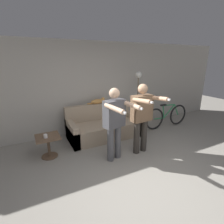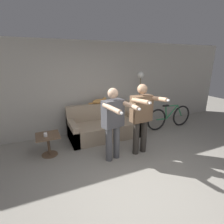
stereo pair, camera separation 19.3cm
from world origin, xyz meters
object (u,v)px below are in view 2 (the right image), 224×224
object	(u,v)px
person_right	(142,114)
bicycle	(169,117)
couch	(105,127)
floor_lamp	(140,90)
person_left	(113,120)
cat	(100,101)
side_table	(48,141)
cup	(45,135)

from	to	relation	value
person_right	bicycle	xyz separation A→B (m)	(1.69, 0.95, -0.58)
couch	floor_lamp	distance (m)	1.53
person_left	bicycle	bearing A→B (deg)	9.61
person_left	cat	size ratio (longest dim) A/B	2.89
cat	bicycle	xyz separation A→B (m)	(2.11, -0.59, -0.60)
person_right	side_table	distance (m)	2.17
person_left	cat	bearing A→B (deg)	68.09
floor_lamp	side_table	distance (m)	2.92
person_left	side_table	distance (m)	1.57
couch	cup	bearing A→B (deg)	-162.37
couch	cup	size ratio (longest dim) A/B	23.32
couch	cat	distance (m)	0.76
person_left	cup	bearing A→B (deg)	139.86
person_right	cat	size ratio (longest dim) A/B	2.96
couch	bicycle	world-z (taller)	couch
floor_lamp	bicycle	bearing A→B (deg)	-21.75
cat	floor_lamp	size ratio (longest dim) A/B	0.31
floor_lamp	cup	bearing A→B (deg)	-167.52
couch	bicycle	distance (m)	2.12
couch	cat	bearing A→B (deg)	91.53
cup	cat	bearing A→B (deg)	28.14
couch	person_right	bearing A→B (deg)	-71.02
floor_lamp	cup	distance (m)	2.93
side_table	cup	world-z (taller)	cup
person_left	bicycle	size ratio (longest dim) A/B	0.94
side_table	person_right	bearing A→B (deg)	-21.14
cup	bicycle	distance (m)	3.69
couch	cat	xyz separation A→B (m)	(-0.01, 0.34, 0.68)
cup	person_left	bearing A→B (deg)	-27.97
cup	bicycle	world-z (taller)	bicycle
floor_lamp	bicycle	xyz separation A→B (m)	(0.91, -0.36, -0.87)
cat	side_table	xyz separation A→B (m)	(-1.53, -0.78, -0.60)
floor_lamp	side_table	world-z (taller)	floor_lamp
floor_lamp	side_table	size ratio (longest dim) A/B	3.49
cat	side_table	bearing A→B (deg)	-152.92
couch	person_right	world-z (taller)	person_right
couch	person_left	distance (m)	1.38
person_right	floor_lamp	size ratio (longest dim) A/B	0.91
person_left	side_table	size ratio (longest dim) A/B	3.10
couch	person_right	size ratio (longest dim) A/B	1.22
person_right	floor_lamp	distance (m)	1.55
person_right	side_table	world-z (taller)	person_right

